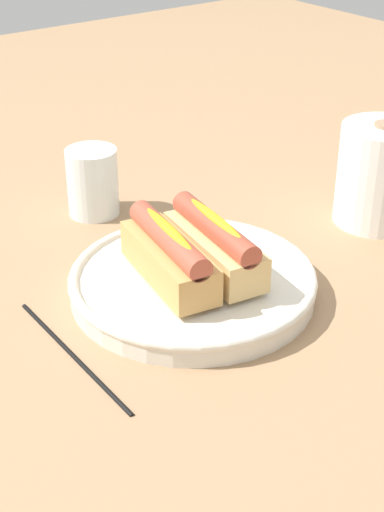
{
  "coord_description": "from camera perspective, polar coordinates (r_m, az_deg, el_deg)",
  "views": [
    {
      "loc": [
        0.61,
        -0.44,
        0.46
      ],
      "look_at": [
        0.03,
        -0.0,
        0.05
      ],
      "focal_mm": 54.14,
      "sensor_mm": 36.0,
      "label": 1
    }
  ],
  "objects": [
    {
      "name": "chopstick_near",
      "position": [
        0.77,
        -8.81,
        -7.13
      ],
      "size": [
        0.22,
        0.01,
        0.01
      ],
      "primitive_type": "cylinder",
      "rotation": [
        0.0,
        1.57,
        -0.01
      ],
      "color": "black",
      "rests_on": "ground_plane"
    },
    {
      "name": "hotdog_back",
      "position": [
        0.84,
        1.67,
        0.88
      ],
      "size": [
        0.16,
        0.07,
        0.06
      ],
      "color": "#DBB270",
      "rests_on": "serving_bowl"
    },
    {
      "name": "water_glass",
      "position": [
        1.03,
        -7.33,
        5.17
      ],
      "size": [
        0.07,
        0.07,
        0.09
      ],
      "color": "white",
      "rests_on": "ground_plane"
    },
    {
      "name": "hotdog_front",
      "position": [
        0.82,
        -1.72,
        0.05
      ],
      "size": [
        0.16,
        0.08,
        0.06
      ],
      "color": "tan",
      "rests_on": "serving_bowl"
    },
    {
      "name": "paper_towel_roll",
      "position": [
        1.02,
        13.74,
        5.86
      ],
      "size": [
        0.11,
        0.11,
        0.13
      ],
      "color": "white",
      "rests_on": "ground_plane"
    },
    {
      "name": "serving_bowl",
      "position": [
        0.85,
        0.0,
        -1.96
      ],
      "size": [
        0.27,
        0.27,
        0.03
      ],
      "color": "silver",
      "rests_on": "ground_plane"
    },
    {
      "name": "ground_plane",
      "position": [
        0.88,
        -1.07,
        -2.01
      ],
      "size": [
        2.4,
        2.4,
        0.0
      ],
      "primitive_type": "plane",
      "color": "#9E7A56"
    }
  ]
}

